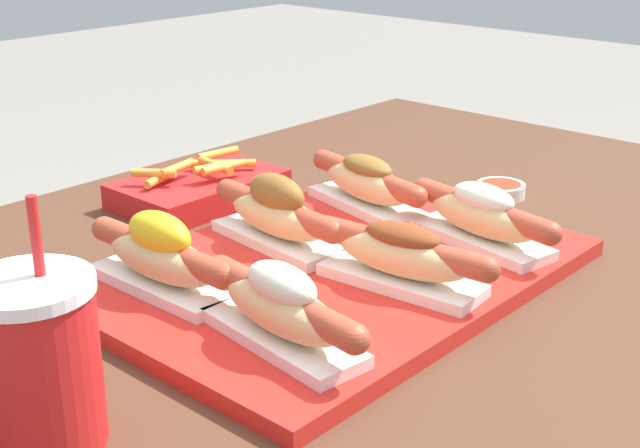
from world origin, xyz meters
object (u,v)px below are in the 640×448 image
(hot_dog_1, at_px, (402,255))
(fries_basket, at_px, (199,188))
(serving_tray, at_px, (334,271))
(hot_dog_0, at_px, (282,308))
(hot_dog_3, at_px, (161,256))
(sauce_bowl, at_px, (501,189))
(hot_dog_2, at_px, (482,216))
(hot_dog_4, at_px, (277,214))
(drink_cup, at_px, (37,363))
(hot_dog_5, at_px, (367,183))

(hot_dog_1, height_order, fries_basket, hot_dog_1)
(serving_tray, relative_size, hot_dog_0, 2.45)
(hot_dog_3, distance_m, sauce_bowl, 0.52)
(hot_dog_0, distance_m, hot_dog_3, 0.17)
(hot_dog_2, distance_m, fries_basket, 0.39)
(hot_dog_3, height_order, fries_basket, hot_dog_3)
(serving_tray, relative_size, hot_dog_1, 2.44)
(hot_dog_4, distance_m, fries_basket, 0.23)
(sauce_bowl, distance_m, drink_cup, 0.73)
(hot_dog_0, height_order, fries_basket, hot_dog_0)
(hot_dog_4, relative_size, fries_basket, 0.98)
(hot_dog_1, relative_size, drink_cup, 1.08)
(hot_dog_1, height_order, hot_dog_5, hot_dog_5)
(serving_tray, distance_m, hot_dog_3, 0.19)
(serving_tray, distance_m, hot_dog_5, 0.18)
(hot_dog_0, relative_size, hot_dog_3, 0.99)
(hot_dog_5, bearing_deg, hot_dog_4, -179.92)
(hot_dog_3, bearing_deg, hot_dog_2, -28.56)
(fries_basket, bearing_deg, drink_cup, -143.02)
(hot_dog_2, height_order, hot_dog_4, hot_dog_4)
(hot_dog_3, xyz_separation_m, sauce_bowl, (0.52, -0.07, -0.04))
(hot_dog_2, bearing_deg, hot_dog_0, 179.29)
(hot_dog_0, xyz_separation_m, hot_dog_4, (0.16, 0.17, 0.00))
(serving_tray, relative_size, sauce_bowl, 7.80)
(hot_dog_3, bearing_deg, fries_basket, 42.65)
(drink_cup, bearing_deg, hot_dog_3, 29.56)
(fries_basket, bearing_deg, hot_dog_0, -121.36)
(hot_dog_1, relative_size, hot_dog_4, 1.00)
(hot_dog_0, xyz_separation_m, hot_dog_3, (0.00, 0.17, 0.00))
(hot_dog_0, distance_m, hot_dog_5, 0.36)
(hot_dog_4, distance_m, drink_cup, 0.39)
(sauce_bowl, relative_size, drink_cup, 0.34)
(hot_dog_2, bearing_deg, hot_dog_1, -179.90)
(hot_dog_3, bearing_deg, hot_dog_1, -45.87)
(hot_dog_4, height_order, fries_basket, hot_dog_4)
(hot_dog_2, height_order, hot_dog_5, hot_dog_2)
(serving_tray, distance_m, hot_dog_0, 0.19)
(serving_tray, relative_size, hot_dog_2, 2.46)
(hot_dog_0, bearing_deg, sauce_bowl, 10.14)
(hot_dog_0, xyz_separation_m, sauce_bowl, (0.52, 0.09, -0.04))
(hot_dog_2, distance_m, sauce_bowl, 0.23)
(sauce_bowl, height_order, drink_cup, drink_cup)
(hot_dog_2, height_order, sauce_bowl, hot_dog_2)
(drink_cup, bearing_deg, sauce_bowl, 3.46)
(sauce_bowl, relative_size, fries_basket, 0.31)
(hot_dog_1, distance_m, drink_cup, 0.38)
(hot_dog_4, bearing_deg, hot_dog_5, 0.08)
(hot_dog_4, relative_size, hot_dog_5, 1.02)
(hot_dog_1, relative_size, sauce_bowl, 3.19)
(hot_dog_5, distance_m, fries_basket, 0.23)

